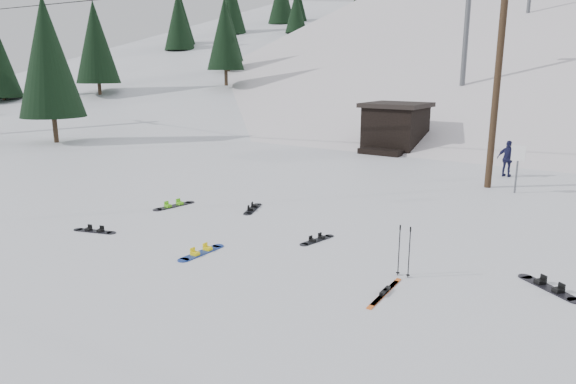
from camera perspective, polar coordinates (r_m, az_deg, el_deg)
The scene contains 17 objects.
ground at distance 10.83m, azimuth -8.78°, elevation -11.81°, with size 200.00×200.00×0.00m, color white.
ski_slope at distance 64.57m, azimuth 27.45°, elevation -3.01°, with size 60.00×75.00×45.00m, color white.
ridge_left at distance 71.46m, azimuth -3.09°, elevation 0.81°, with size 34.00×85.00×38.00m, color white.
treeline_left at distance 62.45m, azimuth -6.30°, elevation 9.14°, with size 20.00×64.00×10.00m, color black, non-canonical shape.
utility_pole at distance 21.58m, azimuth 22.35°, elevation 12.70°, with size 2.00×0.26×9.00m.
trail_sign at distance 21.20m, azimuth 24.17°, elevation 3.26°, with size 0.50×0.09×1.85m.
lift_hut at distance 30.54m, azimuth 11.82°, elevation 7.09°, with size 3.40×4.10×2.75m.
lift_tower_near at distance 38.72m, azimuth 19.28°, elevation 17.56°, with size 2.20×0.36×8.00m.
hero_snowboard at distance 13.42m, azimuth -9.60°, elevation -6.62°, with size 0.29×1.55×0.11m.
hero_skis at distance 11.18m, azimuth 10.71°, elevation -10.89°, with size 0.20×1.75×0.09m.
ski_poles at distance 11.91m, azimuth 12.78°, elevation -6.39°, with size 0.33×0.09×1.20m.
board_scatter_a at distance 15.98m, azimuth -20.70°, elevation -4.05°, with size 1.33×0.61×0.10m.
board_scatter_b at distance 17.33m, azimuth -3.95°, elevation -1.86°, with size 0.74×1.42×0.11m.
board_scatter_c at distance 18.11m, azimuth -12.55°, elevation -1.47°, with size 0.49×1.64×0.12m.
board_scatter_d at distance 12.54m, azimuth 26.99°, elevation -9.43°, with size 1.38×1.07×0.11m.
board_scatter_f at distance 14.22m, azimuth 3.25°, elevation -5.32°, with size 0.43×1.27×0.09m.
skier_navy at distance 24.44m, azimuth 23.24°, elevation 3.42°, with size 0.93×0.39×1.59m, color #1A1B41.
Camera 1 is at (6.84, -7.03, 4.59)m, focal length 32.00 mm.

